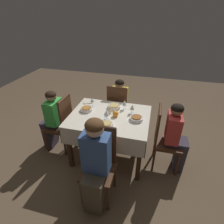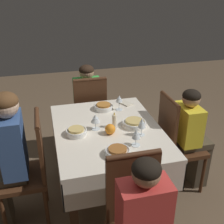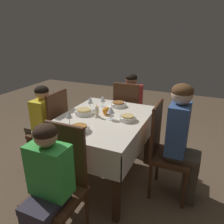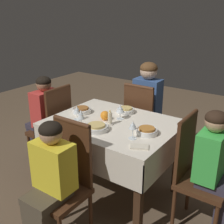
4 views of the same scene
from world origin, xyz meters
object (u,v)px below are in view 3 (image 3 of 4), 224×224
object	(u,v)px
chair_north	(53,128)
napkin_red_folded	(53,129)
person_child_red	(132,106)
bowl_south	(128,118)
bowl_east	(118,104)
bowl_north	(84,112)
chair_east	(128,113)
wine_glass_west	(69,116)
bowl_west	(80,128)
dining_table	(103,127)
chair_south	(165,148)
person_child_green	(46,189)
wine_glass_north	(90,100)
candle_centerpiece	(97,113)
orange_fruit	(106,111)
person_adult_denim	(182,137)
person_child_yellow	(41,122)
wine_glass_east	(103,99)
wine_glass_south	(111,110)
chair_west	(61,182)

from	to	relation	value
chair_north	napkin_red_folded	distance (m)	0.62
person_child_red	bowl_south	distance (m)	0.99
bowl_south	napkin_red_folded	xyz separation A→B (m)	(-0.48, 0.56, -0.02)
bowl_east	bowl_north	world-z (taller)	same
chair_east	wine_glass_west	xyz separation A→B (m)	(-1.12, 0.19, 0.35)
bowl_west	bowl_east	world-z (taller)	same
dining_table	chair_south	distance (m)	0.68
person_child_green	bowl_west	bearing A→B (deg)	96.86
chair_north	wine_glass_north	world-z (taller)	chair_north
wine_glass_west	candle_centerpiece	world-z (taller)	wine_glass_west
orange_fruit	person_child_red	bearing A→B (deg)	0.20
person_child_green	bowl_west	size ratio (longest dim) A/B	5.79
bowl_west	person_adult_denim	bearing A→B (deg)	-63.33
napkin_red_folded	person_child_green	bearing A→B (deg)	-148.51
person_child_red	wine_glass_north	distance (m)	0.87
chair_east	orange_fruit	distance (m)	0.76
bowl_west	orange_fruit	size ratio (longest dim) A/B	2.13
candle_centerpiece	orange_fruit	world-z (taller)	candle_centerpiece
wine_glass_west	chair_east	bearing A→B (deg)	-9.45
chair_south	person_child_yellow	size ratio (longest dim) A/B	0.95
dining_table	wine_glass_east	world-z (taller)	wine_glass_east
bowl_south	candle_centerpiece	bearing A→B (deg)	97.44
bowl_east	bowl_south	bearing A→B (deg)	-145.08
wine_glass_south	wine_glass_east	world-z (taller)	wine_glass_east
person_adult_denim	candle_centerpiece	world-z (taller)	person_adult_denim
dining_table	candle_centerpiece	distance (m)	0.17
dining_table	bowl_north	distance (m)	0.27
chair_east	wine_glass_west	size ratio (longest dim) A/B	6.58
bowl_west	chair_west	bearing A→B (deg)	-170.49
wine_glass_south	dining_table	bearing A→B (deg)	82.30
wine_glass_south	orange_fruit	xyz separation A→B (m)	(0.10, 0.10, -0.06)
dining_table	chair_east	world-z (taller)	chair_east
bowl_south	bowl_north	distance (m)	0.50
person_child_yellow	bowl_south	world-z (taller)	person_child_yellow
wine_glass_south	bowl_east	bearing A→B (deg)	11.19
napkin_red_folded	bowl_south	bearing A→B (deg)	-49.42
person_child_yellow	wine_glass_east	xyz separation A→B (m)	(0.32, -0.68, 0.30)
dining_table	chair_south	world-z (taller)	chair_south
dining_table	bowl_east	bearing A→B (deg)	-2.85
dining_table	person_child_green	xyz separation A→B (m)	(-0.96, -0.02, -0.07)
chair_east	chair_north	xyz separation A→B (m)	(-0.82, 0.66, 0.00)
bowl_south	wine_glass_north	size ratio (longest dim) A/B	1.11
chair_south	person_child_red	xyz separation A→B (m)	(0.90, 0.67, 0.06)
person_child_red	candle_centerpiece	xyz separation A→B (m)	(-0.97, 0.06, 0.23)
wine_glass_south	wine_glass_north	distance (m)	0.39
bowl_east	orange_fruit	xyz separation A→B (m)	(-0.30, 0.02, 0.02)
napkin_red_folded	person_child_red	bearing A→B (deg)	-11.53
person_child_green	person_child_yellow	distance (m)	1.27
person_adult_denim	person_child_yellow	bearing A→B (deg)	92.68
bowl_west	chair_south	bearing A→B (deg)	-58.64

